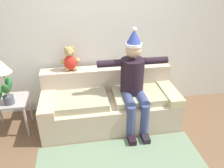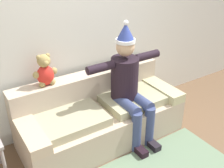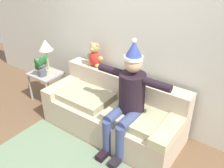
# 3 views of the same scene
# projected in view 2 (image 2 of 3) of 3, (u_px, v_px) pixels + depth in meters

# --- Properties ---
(back_wall) EXTENTS (7.00, 0.10, 2.70)m
(back_wall) POSITION_uv_depth(u_px,v_px,m) (77.00, 26.00, 3.36)
(back_wall) COLOR silver
(back_wall) RESTS_ON ground_plane
(couch) EXTENTS (2.03, 0.86, 0.80)m
(couch) POSITION_uv_depth(u_px,v_px,m) (99.00, 115.00, 3.46)
(couch) COLOR #BFAB90
(couch) RESTS_ON ground_plane
(person_seated) EXTENTS (1.02, 0.77, 1.51)m
(person_seated) POSITION_uv_depth(u_px,v_px,m) (129.00, 83.00, 3.29)
(person_seated) COLOR black
(person_seated) RESTS_ON ground_plane
(teddy_bear) EXTENTS (0.29, 0.17, 0.38)m
(teddy_bear) POSITION_uv_depth(u_px,v_px,m) (45.00, 71.00, 3.09)
(teddy_bear) COLOR red
(teddy_bear) RESTS_ON couch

